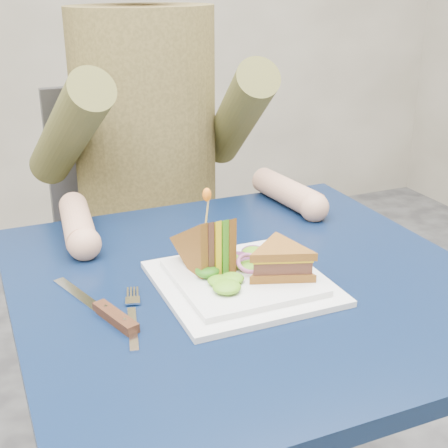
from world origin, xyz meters
name	(u,v)px	position (x,y,z in m)	size (l,w,h in m)	color
table	(248,319)	(0.00, 0.00, 0.65)	(0.75, 0.75, 0.73)	black
chair	(141,236)	(0.00, 0.67, 0.54)	(0.42, 0.40, 0.93)	#47474C
diner	(147,104)	(0.00, 0.56, 0.91)	(0.54, 0.59, 0.74)	brown
plate	(242,281)	(-0.02, -0.02, 0.74)	(0.26, 0.26, 0.02)	white
sandwich_flat	(281,261)	(0.03, -0.05, 0.78)	(0.15, 0.15, 0.05)	brown
sandwich_upright	(207,249)	(-0.06, 0.02, 0.78)	(0.09, 0.14, 0.14)	brown
fork	(133,318)	(-0.21, -0.06, 0.73)	(0.06, 0.18, 0.01)	silver
knife	(108,313)	(-0.24, -0.03, 0.74)	(0.09, 0.22, 0.02)	silver
toothpick	(207,212)	(-0.06, 0.02, 0.85)	(0.00, 0.00, 0.06)	tan
toothpick_frill	(207,195)	(-0.06, 0.02, 0.88)	(0.01, 0.01, 0.02)	orange
lettuce_spill	(242,266)	(-0.02, -0.01, 0.76)	(0.15, 0.13, 0.02)	#337A14
onion_ring	(249,263)	(-0.01, -0.02, 0.77)	(0.04, 0.04, 0.01)	#9E4C7A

